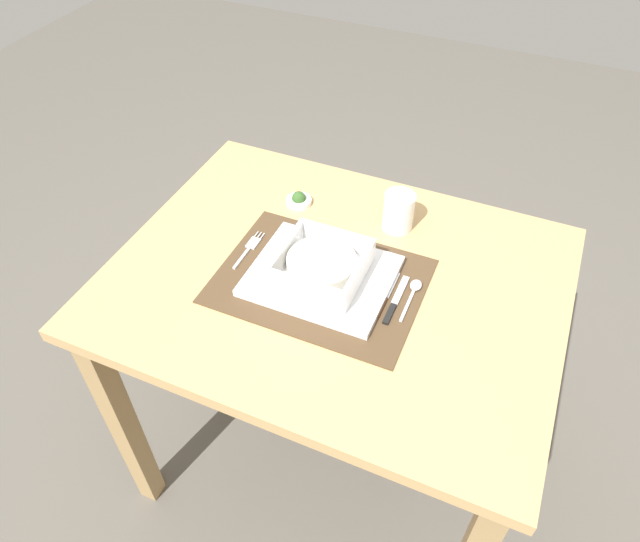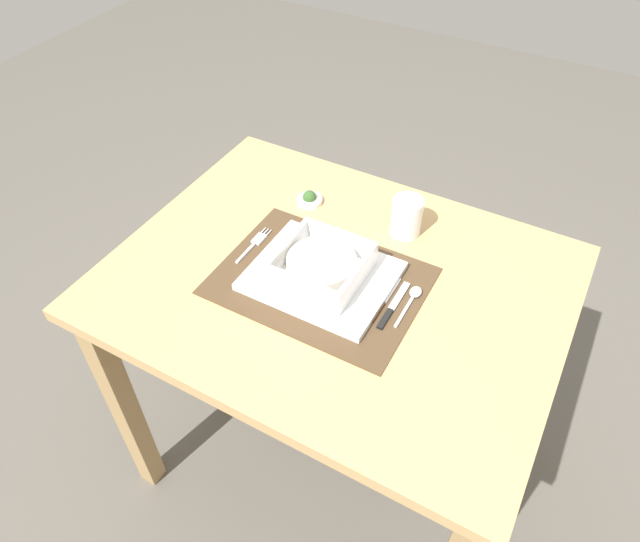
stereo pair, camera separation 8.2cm
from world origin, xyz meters
name	(u,v)px [view 1 (the left image)]	position (x,y,z in m)	size (l,w,h in m)	color
ground_plane	(331,450)	(0.00, 0.00, 0.00)	(6.00, 6.00, 0.00)	#59544C
dining_table	(335,311)	(0.00, 0.00, 0.63)	(0.94, 0.73, 0.75)	tan
placemat	(320,281)	(-0.02, -0.03, 0.75)	(0.42, 0.31, 0.00)	#4C3823
serving_plate	(321,276)	(-0.02, -0.02, 0.76)	(0.29, 0.23, 0.02)	white
porridge_bowl	(322,266)	(-0.02, -0.02, 0.79)	(0.17, 0.17, 0.06)	white
fork	(250,247)	(-0.20, 0.00, 0.75)	(0.02, 0.13, 0.00)	silver
spoon	(414,290)	(0.16, 0.02, 0.75)	(0.02, 0.12, 0.01)	silver
butter_knife	(395,302)	(0.14, -0.03, 0.75)	(0.01, 0.14, 0.01)	black
bread_knife	(385,297)	(0.12, -0.02, 0.75)	(0.01, 0.13, 0.01)	#59331E
drinking_glass	(398,213)	(0.07, 0.20, 0.78)	(0.07, 0.07, 0.09)	white
condiment_saucer	(299,200)	(-0.17, 0.19, 0.76)	(0.06, 0.06, 0.03)	white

